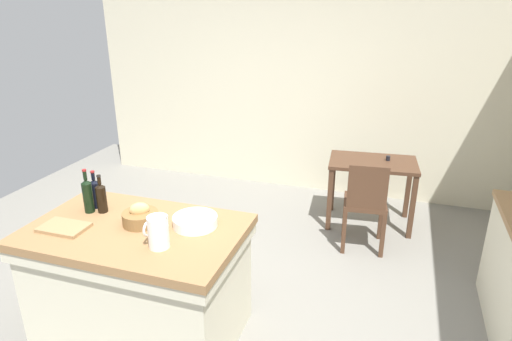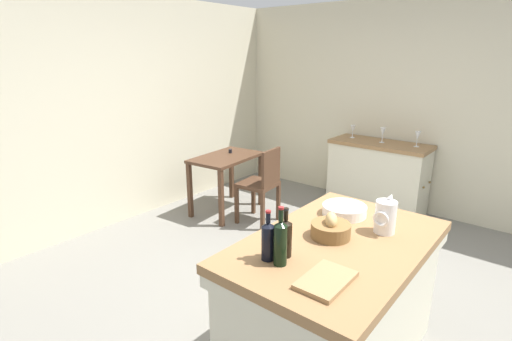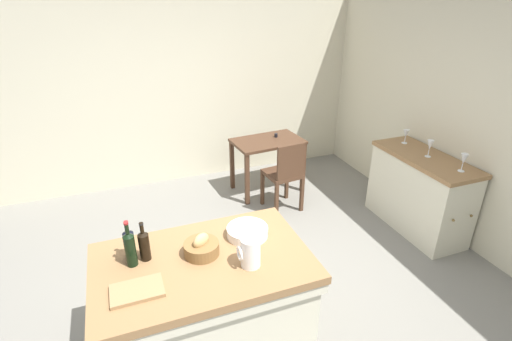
# 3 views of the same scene
# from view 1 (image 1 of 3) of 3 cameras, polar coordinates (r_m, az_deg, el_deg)

# --- Properties ---
(ground_plane) EXTENTS (6.76, 6.76, 0.00)m
(ground_plane) POSITION_cam_1_polar(r_m,az_deg,el_deg) (3.81, -4.49, -16.29)
(ground_plane) COLOR slate
(wall_back) EXTENTS (5.32, 0.12, 2.60)m
(wall_back) POSITION_cam_1_polar(r_m,az_deg,el_deg) (5.61, 5.45, 10.57)
(wall_back) COLOR beige
(wall_back) RESTS_ON ground
(island_table) EXTENTS (1.46, 0.92, 0.86)m
(island_table) POSITION_cam_1_polar(r_m,az_deg,el_deg) (3.34, -14.63, -13.12)
(island_table) COLOR olive
(island_table) RESTS_ON ground
(writing_desk) EXTENTS (0.95, 0.64, 0.78)m
(writing_desk) POSITION_cam_1_polar(r_m,az_deg,el_deg) (4.87, 14.68, -0.11)
(writing_desk) COLOR #472D1E
(writing_desk) RESTS_ON ground
(wooden_chair) EXTENTS (0.44, 0.44, 0.92)m
(wooden_chair) POSITION_cam_1_polar(r_m,az_deg,el_deg) (4.38, 13.84, -4.00)
(wooden_chair) COLOR #472D1E
(wooden_chair) RESTS_ON ground
(pitcher) EXTENTS (0.17, 0.13, 0.25)m
(pitcher) POSITION_cam_1_polar(r_m,az_deg,el_deg) (2.83, -12.44, -7.65)
(pitcher) COLOR white
(pitcher) RESTS_ON island_table
(wash_bowl) EXTENTS (0.30, 0.30, 0.07)m
(wash_bowl) POSITION_cam_1_polar(r_m,az_deg,el_deg) (3.07, -7.81, -6.45)
(wash_bowl) COLOR white
(wash_bowl) RESTS_ON island_table
(bread_basket) EXTENTS (0.24, 0.24, 0.16)m
(bread_basket) POSITION_cam_1_polar(r_m,az_deg,el_deg) (3.16, -14.62, -5.76)
(bread_basket) COLOR brown
(bread_basket) RESTS_ON island_table
(cutting_board) EXTENTS (0.31, 0.21, 0.02)m
(cutting_board) POSITION_cam_1_polar(r_m,az_deg,el_deg) (3.28, -23.39, -6.72)
(cutting_board) COLOR #99754C
(cutting_board) RESTS_ON island_table
(wine_bottle_dark) EXTENTS (0.07, 0.07, 0.29)m
(wine_bottle_dark) POSITION_cam_1_polar(r_m,az_deg,el_deg) (3.39, -19.21, -3.24)
(wine_bottle_dark) COLOR black
(wine_bottle_dark) RESTS_ON island_table
(wine_bottle_amber) EXTENTS (0.07, 0.07, 0.29)m
(wine_bottle_amber) POSITION_cam_1_polar(r_m,az_deg,el_deg) (3.48, -19.91, -2.69)
(wine_bottle_amber) COLOR black
(wine_bottle_amber) RESTS_ON island_table
(wine_bottle_green) EXTENTS (0.07, 0.07, 0.33)m
(wine_bottle_green) POSITION_cam_1_polar(r_m,az_deg,el_deg) (3.42, -20.76, -2.95)
(wine_bottle_green) COLOR black
(wine_bottle_green) RESTS_ON island_table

